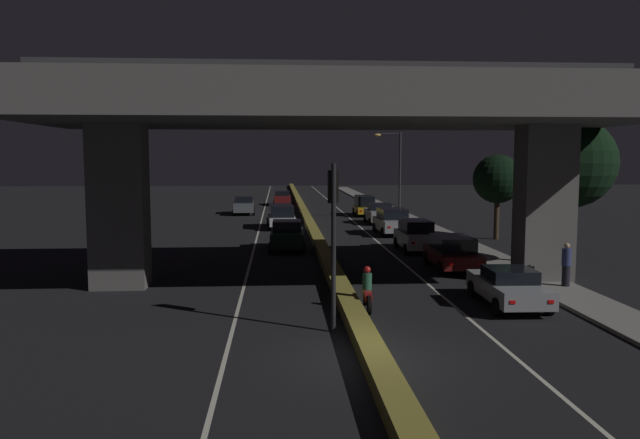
{
  "coord_description": "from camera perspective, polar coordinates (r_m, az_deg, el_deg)",
  "views": [
    {
      "loc": [
        -2.33,
        -15.32,
        5.1
      ],
      "look_at": [
        0.43,
        25.7,
        1.03
      ],
      "focal_mm": 35.0,
      "sensor_mm": 36.0,
      "label": 1
    }
  ],
  "objects": [
    {
      "name": "car_silver_fourth",
      "position": [
        41.78,
        6.61,
        -0.14
      ],
      "size": [
        2.15,
        4.31,
        1.75
      ],
      "rotation": [
        0.0,
        0.0,
        1.61
      ],
      "color": "gray",
      "rests_on": "ground_plane"
    },
    {
      "name": "lane_line_left_inner",
      "position": [
        50.6,
        -5.39,
        -0.15
      ],
      "size": [
        0.12,
        126.0,
        0.0
      ],
      "primitive_type": "cube",
      "color": "beige",
      "rests_on": "ground_plane"
    },
    {
      "name": "pedestrian_on_sidewalk",
      "position": [
        26.11,
        21.6,
        -3.86
      ],
      "size": [
        0.36,
        0.36,
        1.69
      ],
      "color": "black",
      "rests_on": "sidewalk_right"
    },
    {
      "name": "motorcycle_red_filtering_near",
      "position": [
        21.12,
        4.32,
        -6.58
      ],
      "size": [
        0.33,
        1.92,
        1.49
      ],
      "rotation": [
        0.0,
        0.0,
        1.54
      ],
      "color": "black",
      "rests_on": "ground_plane"
    },
    {
      "name": "car_white_second_oncoming",
      "position": [
        45.46,
        -3.56,
        0.36
      ],
      "size": [
        2.19,
        4.84,
        1.7
      ],
      "rotation": [
        0.0,
        0.0,
        -1.52
      ],
      "color": "silver",
      "rests_on": "ground_plane"
    },
    {
      "name": "median_divider",
      "position": [
        50.61,
        -1.19,
        0.12
      ],
      "size": [
        0.68,
        126.0,
        0.43
      ],
      "primitive_type": "cube",
      "color": "olive",
      "rests_on": "ground_plane"
    },
    {
      "name": "car_silver_fifth",
      "position": [
        48.79,
        5.45,
        0.56
      ],
      "size": [
        2.07,
        4.06,
        1.59
      ],
      "rotation": [
        0.0,
        0.0,
        1.58
      ],
      "color": "gray",
      "rests_on": "ground_plane"
    },
    {
      "name": "lane_line_right_inner",
      "position": [
        50.94,
        2.99,
        -0.09
      ],
      "size": [
        0.12,
        126.0,
        0.0
      ],
      "primitive_type": "cube",
      "color": "beige",
      "rests_on": "ground_plane"
    },
    {
      "name": "car_dark_green_lead_oncoming",
      "position": [
        34.64,
        -3.04,
        -1.44
      ],
      "size": [
        2.0,
        4.0,
        1.63
      ],
      "rotation": [
        0.0,
        0.0,
        -1.59
      ],
      "color": "black",
      "rests_on": "ground_plane"
    },
    {
      "name": "car_grey_third_oncoming",
      "position": [
        57.04,
        -6.97,
        1.3
      ],
      "size": [
        2.07,
        4.36,
        1.57
      ],
      "rotation": [
        0.0,
        0.0,
        -1.53
      ],
      "color": "#515459",
      "rests_on": "ground_plane"
    },
    {
      "name": "car_taxi_yellow_sixth",
      "position": [
        55.33,
        4.1,
        1.32
      ],
      "size": [
        1.87,
        4.34,
        1.77
      ],
      "rotation": [
        0.0,
        0.0,
        1.56
      ],
      "color": "gold",
      "rests_on": "ground_plane"
    },
    {
      "name": "car_white_third",
      "position": [
        34.67,
        8.74,
        -1.41
      ],
      "size": [
        1.84,
        4.18,
        1.7
      ],
      "rotation": [
        0.0,
        0.0,
        1.57
      ],
      "color": "silver",
      "rests_on": "ground_plane"
    },
    {
      "name": "car_dark_red_second",
      "position": [
        29.17,
        12.01,
        -2.93
      ],
      "size": [
        2.04,
        4.38,
        1.54
      ],
      "rotation": [
        0.0,
        0.0,
        1.55
      ],
      "color": "#591414",
      "rests_on": "ground_plane"
    },
    {
      "name": "roadside_tree_kerbside_near",
      "position": [
        31.16,
        21.93,
        4.79
      ],
      "size": [
        4.17,
        4.17,
        6.95
      ],
      "color": "#38281C",
      "rests_on": "ground_plane"
    },
    {
      "name": "street_lamp",
      "position": [
        52.1,
        6.96,
        4.76
      ],
      "size": [
        2.27,
        0.32,
        7.21
      ],
      "color": "#2D2D30",
      "rests_on": "ground_plane"
    },
    {
      "name": "car_silver_lead",
      "position": [
        22.64,
        16.85,
        -5.85
      ],
      "size": [
        1.99,
        4.37,
        1.32
      ],
      "rotation": [
        0.0,
        0.0,
        1.55
      ],
      "color": "gray",
      "rests_on": "ground_plane"
    },
    {
      "name": "roadside_tree_kerbside_mid",
      "position": [
        40.45,
        15.93,
        3.55
      ],
      "size": [
        3.05,
        3.05,
        5.31
      ],
      "color": "#38281C",
      "rests_on": "ground_plane"
    },
    {
      "name": "traffic_light_left_of_median",
      "position": [
        18.1,
        1.22,
        0.18
      ],
      "size": [
        0.3,
        0.49,
        4.94
      ],
      "color": "black",
      "rests_on": "ground_plane"
    },
    {
      "name": "car_dark_red_fourth_oncoming",
      "position": [
        67.59,
        -3.46,
        1.99
      ],
      "size": [
        1.94,
        4.42,
        1.52
      ],
      "rotation": [
        0.0,
        0.0,
        -1.58
      ],
      "color": "#591414",
      "rests_on": "ground_plane"
    },
    {
      "name": "ground_plane",
      "position": [
        16.32,
        4.67,
        -12.58
      ],
      "size": [
        200.0,
        200.0,
        0.0
      ],
      "primitive_type": "plane",
      "color": "black"
    },
    {
      "name": "elevated_overpass",
      "position": [
        24.94,
        1.55,
        9.66
      ],
      "size": [
        23.93,
        9.96,
        8.88
      ],
      "color": "#5B5956",
      "rests_on": "ground_plane"
    },
    {
      "name": "sidewalk_right",
      "position": [
        44.92,
        10.02,
        -0.87
      ],
      "size": [
        2.04,
        126.0,
        0.12
      ],
      "primitive_type": "cube",
      "color": "gray",
      "rests_on": "ground_plane"
    }
  ]
}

